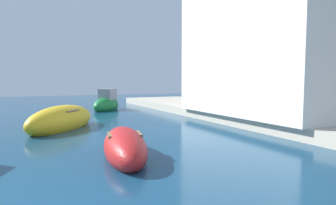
{
  "coord_description": "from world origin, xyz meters",
  "views": [
    {
      "loc": [
        1.8,
        -3.95,
        2.08
      ],
      "look_at": [
        8.91,
        10.38,
        0.86
      ],
      "focal_mm": 28.84,
      "sensor_mm": 36.0,
      "label": 1
    }
  ],
  "objects_px": {
    "moored_boat_4": "(107,104)",
    "quayside_tree": "(255,60)",
    "moored_boat_1": "(125,147)",
    "moored_boat_6": "(62,120)",
    "waterfront_building_main": "(277,25)"
  },
  "relations": [
    {
      "from": "moored_boat_6",
      "to": "waterfront_building_main",
      "type": "relative_size",
      "value": 0.49
    },
    {
      "from": "moored_boat_4",
      "to": "waterfront_building_main",
      "type": "relative_size",
      "value": 0.39
    },
    {
      "from": "quayside_tree",
      "to": "moored_boat_6",
      "type": "bearing_deg",
      "value": -179.26
    },
    {
      "from": "moored_boat_4",
      "to": "quayside_tree",
      "type": "xyz_separation_m",
      "value": [
        7.76,
        -7.08,
        3.02
      ]
    },
    {
      "from": "moored_boat_1",
      "to": "moored_boat_4",
      "type": "height_order",
      "value": "moored_boat_4"
    },
    {
      "from": "moored_boat_4",
      "to": "moored_boat_6",
      "type": "relative_size",
      "value": 0.8
    },
    {
      "from": "moored_boat_1",
      "to": "moored_boat_6",
      "type": "height_order",
      "value": "moored_boat_6"
    },
    {
      "from": "moored_boat_1",
      "to": "quayside_tree",
      "type": "height_order",
      "value": "quayside_tree"
    },
    {
      "from": "moored_boat_4",
      "to": "moored_boat_1",
      "type": "bearing_deg",
      "value": 26.44
    },
    {
      "from": "moored_boat_4",
      "to": "quayside_tree",
      "type": "height_order",
      "value": "quayside_tree"
    },
    {
      "from": "moored_boat_1",
      "to": "moored_boat_6",
      "type": "relative_size",
      "value": 0.82
    },
    {
      "from": "moored_boat_1",
      "to": "moored_boat_4",
      "type": "bearing_deg",
      "value": 179.58
    },
    {
      "from": "moored_boat_1",
      "to": "quayside_tree",
      "type": "bearing_deg",
      "value": 130.13
    },
    {
      "from": "moored_boat_1",
      "to": "moored_boat_4",
      "type": "distance_m",
      "value": 13.11
    },
    {
      "from": "moored_boat_6",
      "to": "waterfront_building_main",
      "type": "height_order",
      "value": "waterfront_building_main"
    }
  ]
}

